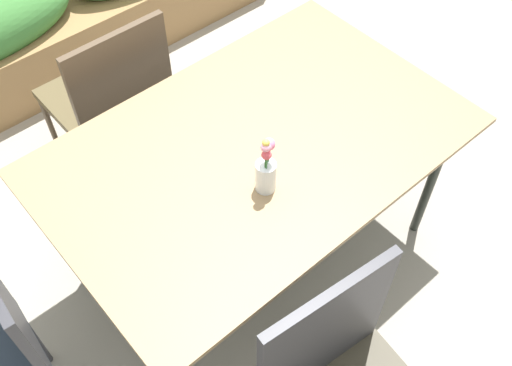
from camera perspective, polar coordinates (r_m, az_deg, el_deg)
ground_plane at (r=2.84m, az=-1.25°, el=-5.80°), size 12.00×12.00×0.00m
dining_table at (r=2.22m, az=0.00°, el=3.03°), size 1.57×1.02×0.77m
chair_far_side at (r=2.81m, az=-13.81°, el=8.33°), size 0.50×0.50×0.95m
flower_vase at (r=1.97m, az=0.98°, el=1.32°), size 0.07×0.07×0.26m
planter_box at (r=3.70m, az=-17.08°, el=15.45°), size 2.63×0.48×0.70m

